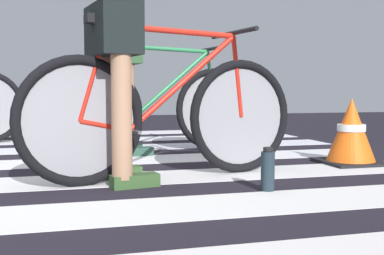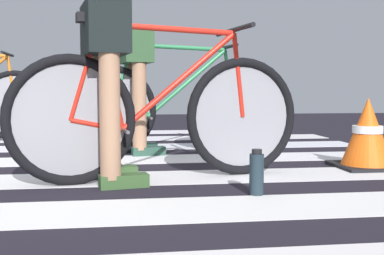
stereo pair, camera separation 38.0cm
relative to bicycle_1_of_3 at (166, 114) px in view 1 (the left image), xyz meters
name	(u,v)px [view 1 (the left image)]	position (x,y,z in m)	size (l,w,h in m)	color
ground	(27,180)	(-0.80, 0.24, -0.40)	(18.00, 14.00, 0.02)	black
crosswalk_markings	(30,172)	(-0.80, 0.44, -0.38)	(5.46, 5.74, 0.00)	silver
bicycle_1_of_3	(166,114)	(0.00, 0.00, 0.00)	(1.71, 0.56, 0.93)	black
cyclist_1_of_3	(114,69)	(-0.30, -0.06, 0.26)	(0.38, 0.45, 0.99)	#A87A5B
bicycle_2_of_3	(159,107)	(0.19, 1.21, 0.00)	(1.72, 0.54, 0.93)	black
cyclist_2_of_3	(123,74)	(-0.12, 1.15, 0.27)	(0.37, 0.44, 1.01)	#A87A5B
water_bottle	(268,170)	(0.44, -0.47, -0.28)	(0.07, 0.07, 0.23)	#1C2A33
traffic_cone	(351,133)	(1.39, 0.24, -0.16)	(0.41, 0.41, 0.47)	black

